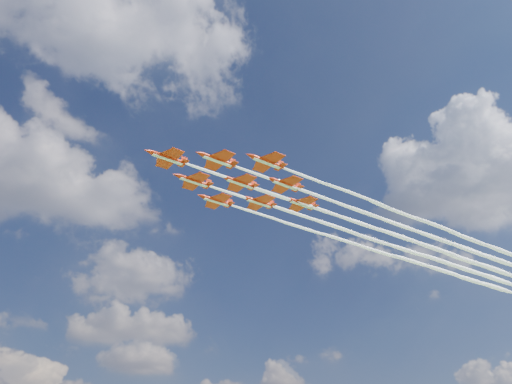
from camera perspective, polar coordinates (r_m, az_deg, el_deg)
jet_lead at (r=164.47m, az=11.74°, el=-3.51°), size 140.77×34.52×2.97m
jet_row2_port at (r=168.28m, az=15.92°, el=-3.58°), size 140.77×34.52×2.97m
jet_row2_starb at (r=175.81m, az=12.81°, el=-5.13°), size 140.77×34.52×2.97m
jet_row3_port at (r=172.95m, az=19.90°, el=-3.63°), size 140.77×34.52×2.97m
jet_row3_centre at (r=179.82m, az=16.71°, el=-5.16°), size 140.77×34.52×2.97m
jet_row3_starb at (r=187.32m, az=13.75°, el=-6.55°), size 140.77×34.52×2.97m
jet_row4_port at (r=184.62m, az=20.43°, el=-5.16°), size 140.77×34.52×2.97m
jet_row4_starb at (r=191.51m, az=17.41°, el=-6.54°), size 140.77×34.52×2.97m
jet_tail at (r=196.43m, az=20.90°, el=-6.50°), size 140.77×34.52×2.97m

